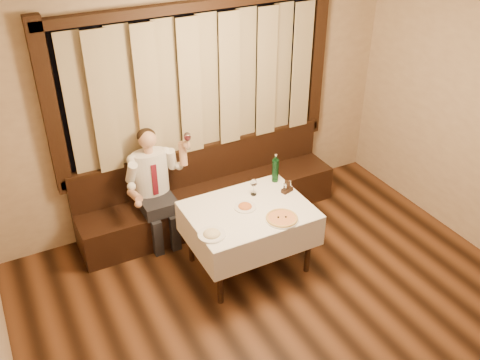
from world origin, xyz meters
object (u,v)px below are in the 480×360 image
pizza (282,218)px  cruet_caddy (287,188)px  pasta_red (245,205)px  pasta_cream (212,232)px  banquette (209,197)px  dining_table (249,217)px  green_bottle (275,170)px  seated_man (154,179)px

pizza → cruet_caddy: size_ratio=2.42×
pasta_red → pasta_cream: bearing=-152.1°
banquette → dining_table: (0.00, -1.02, 0.34)m
dining_table → pasta_cream: (-0.53, -0.23, 0.14)m
banquette → green_bottle: (0.52, -0.67, 0.59)m
banquette → pasta_cream: 1.44m
green_bottle → seated_man: (-1.22, 0.58, -0.09)m
pasta_cream → seated_man: 1.17m
pizza → cruet_caddy: 0.52m
pasta_red → green_bottle: bearing=29.6°
dining_table → seated_man: seated_man is taller
green_bottle → cruet_caddy: 0.27m
pizza → cruet_caddy: cruet_caddy is taller
pasta_red → cruet_caddy: cruet_caddy is taller
banquette → pasta_red: 1.09m
banquette → cruet_caddy: bearing=-60.4°
dining_table → cruet_caddy: cruet_caddy is taller
cruet_caddy → pasta_red: bearing=170.2°
cruet_caddy → green_bottle: bearing=74.4°
dining_table → pasta_cream: 0.59m
pizza → pasta_red: 0.42m
dining_table → pasta_cream: size_ratio=4.66×
dining_table → green_bottle: (0.52, 0.35, 0.25)m
pasta_cream → cruet_caddy: size_ratio=1.94×
dining_table → pizza: 0.40m
pizza → green_bottle: size_ratio=1.01×
cruet_caddy → dining_table: bearing=174.9°
dining_table → cruet_caddy: size_ratio=9.02×
banquette → pasta_red: (-0.02, -0.98, 0.48)m
pasta_red → pasta_cream: pasta_cream is taller
green_bottle → seated_man: seated_man is taller
pizza → pasta_cream: (-0.74, 0.09, 0.02)m
cruet_caddy → seated_man: seated_man is taller
seated_man → pasta_red: bearing=-53.0°
banquette → seated_man: 0.86m
pasta_red → seated_man: size_ratio=0.17×
green_bottle → seated_man: bearing=154.5°
pizza → green_bottle: 0.75m
pizza → seated_man: 1.54m
pizza → banquette: bearing=98.7°
dining_table → pasta_red: (-0.02, 0.04, 0.14)m
cruet_caddy → pizza: bearing=-143.4°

